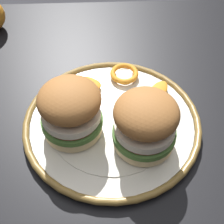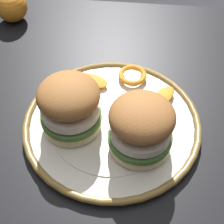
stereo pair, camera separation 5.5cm
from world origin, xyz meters
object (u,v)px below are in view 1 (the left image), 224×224
(dinner_plate, at_px, (112,123))
(sandwich_half_right, at_px, (70,109))
(sandwich_half_left, at_px, (145,123))
(dining_table, at_px, (84,162))

(dinner_plate, height_order, sandwich_half_right, sandwich_half_right)
(sandwich_half_left, distance_m, sandwich_half_right, 0.12)
(dinner_plate, distance_m, sandwich_half_right, 0.09)
(dining_table, xyz_separation_m, sandwich_half_right, (-0.01, -0.02, 0.18))
(sandwich_half_right, bearing_deg, dinner_plate, 13.31)
(dining_table, relative_size, sandwich_half_right, 9.05)
(dining_table, relative_size, dinner_plate, 3.79)
(dining_table, height_order, sandwich_half_left, sandwich_half_left)
(sandwich_half_left, relative_size, sandwich_half_right, 0.95)
(sandwich_half_left, xyz_separation_m, sandwich_half_right, (-0.12, 0.03, 0.00))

